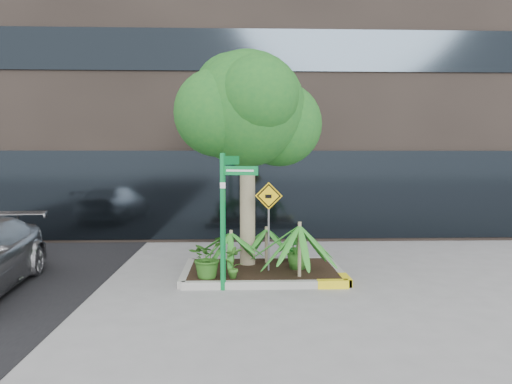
{
  "coord_description": "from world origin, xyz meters",
  "views": [
    {
      "loc": [
        -0.32,
        -10.15,
        2.51
      ],
      "look_at": [
        0.06,
        0.2,
        1.79
      ],
      "focal_mm": 35.0,
      "sensor_mm": 36.0,
      "label": 1
    }
  ],
  "objects": [
    {
      "name": "tree",
      "position": [
        -0.11,
        0.76,
        3.55
      ],
      "size": [
        3.24,
        2.88,
        4.87
      ],
      "color": "gray",
      "rests_on": "ground"
    },
    {
      "name": "palm_front",
      "position": [
        0.9,
        -0.45,
        1.17
      ],
      "size": [
        1.22,
        1.22,
        1.36
      ],
      "color": "gray",
      "rests_on": "ground"
    },
    {
      "name": "shrub_d",
      "position": [
        0.99,
        0.96,
        0.48
      ],
      "size": [
        0.52,
        0.52,
        0.67
      ],
      "primitive_type": "imported",
      "rotation": [
        0.0,
        0.0,
        5.48
      ],
      "color": "#1C611D",
      "rests_on": "planter"
    },
    {
      "name": "cattle_sign",
      "position": [
        0.32,
        0.09,
        1.4
      ],
      "size": [
        0.56,
        0.1,
        1.85
      ],
      "rotation": [
        0.0,
        0.0,
        -0.14
      ],
      "color": "slate",
      "rests_on": "ground"
    },
    {
      "name": "shrub_b",
      "position": [
        0.94,
        0.23,
        0.56
      ],
      "size": [
        0.5,
        0.5,
        0.81
      ],
      "primitive_type": "imported",
      "rotation": [
        0.0,
        0.0,
        1.68
      ],
      "color": "#2B661E",
      "rests_on": "planter"
    },
    {
      "name": "building",
      "position": [
        0.5,
        8.5,
        7.5
      ],
      "size": [
        18.0,
        8.0,
        15.0
      ],
      "primitive_type": "cube",
      "color": "#2D2621",
      "rests_on": "ground"
    },
    {
      "name": "shrub_a",
      "position": [
        -0.92,
        -0.48,
        0.56
      ],
      "size": [
        1.02,
        1.02,
        0.83
      ],
      "primitive_type": "imported",
      "rotation": [
        0.0,
        0.0,
        1.04
      ],
      "color": "#275B1A",
      "rests_on": "planter"
    },
    {
      "name": "planter",
      "position": [
        0.23,
        0.27,
        0.1
      ],
      "size": [
        3.35,
        2.36,
        0.15
      ],
      "color": "#9E9E99",
      "rests_on": "ground"
    },
    {
      "name": "palm_back",
      "position": [
        0.32,
        0.9,
        0.91
      ],
      "size": [
        0.91,
        0.91,
        1.01
      ],
      "color": "gray",
      "rests_on": "ground"
    },
    {
      "name": "street_sign_post",
      "position": [
        -0.53,
        -0.83,
        1.6
      ],
      "size": [
        0.7,
        0.96,
        2.59
      ],
      "rotation": [
        0.0,
        0.0,
        -0.43
      ],
      "color": "#0C873A",
      "rests_on": "ground"
    },
    {
      "name": "palm_left",
      "position": [
        -0.46,
        0.16,
        0.94
      ],
      "size": [
        0.95,
        0.95,
        1.06
      ],
      "color": "gray",
      "rests_on": "ground"
    },
    {
      "name": "ground",
      "position": [
        0.0,
        0.0,
        0.0
      ],
      "size": [
        80.0,
        80.0,
        0.0
      ],
      "primitive_type": "plane",
      "color": "gray",
      "rests_on": "ground"
    },
    {
      "name": "shrub_c",
      "position": [
        -0.41,
        -0.55,
        0.47
      ],
      "size": [
        0.44,
        0.44,
        0.65
      ],
      "primitive_type": "imported",
      "rotation": [
        0.0,
        0.0,
        3.53
      ],
      "color": "#346E22",
      "rests_on": "planter"
    }
  ]
}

